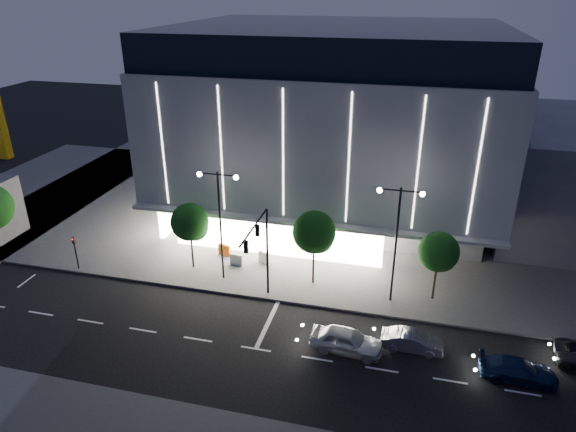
% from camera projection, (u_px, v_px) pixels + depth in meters
% --- Properties ---
extents(ground, '(160.00, 160.00, 0.00)m').
position_uv_depth(ground, '(234.00, 330.00, 34.65)').
color(ground, black).
rests_on(ground, ground).
extents(sidewalk_museum, '(70.00, 40.00, 0.15)m').
position_uv_depth(sidewalk_museum, '(354.00, 202.00, 54.70)').
color(sidewalk_museum, '#474747').
rests_on(sidewalk_museum, ground).
extents(museum, '(30.00, 25.80, 18.00)m').
position_uv_depth(museum, '(336.00, 120.00, 49.83)').
color(museum, '#4C4C51').
rests_on(museum, ground).
extents(traffic_mast, '(0.33, 5.89, 7.07)m').
position_uv_depth(traffic_mast, '(261.00, 244.00, 35.29)').
color(traffic_mast, black).
rests_on(traffic_mast, ground).
extents(street_lamp_west, '(3.16, 0.36, 9.00)m').
position_uv_depth(street_lamp_west, '(220.00, 211.00, 38.14)').
color(street_lamp_west, black).
rests_on(street_lamp_west, ground).
extents(street_lamp_east, '(3.16, 0.36, 9.00)m').
position_uv_depth(street_lamp_east, '(397.00, 229.00, 35.27)').
color(street_lamp_east, black).
rests_on(street_lamp_east, ground).
extents(ped_signal_far, '(0.22, 0.24, 3.00)m').
position_uv_depth(ped_signal_far, '(75.00, 250.00, 41.15)').
color(ped_signal_far, black).
rests_on(ped_signal_far, ground).
extents(tree_left, '(3.02, 3.02, 5.72)m').
position_uv_depth(tree_left, '(190.00, 224.00, 40.49)').
color(tree_left, black).
rests_on(tree_left, ground).
extents(tree_mid, '(3.25, 3.25, 6.15)m').
position_uv_depth(tree_mid, '(314.00, 234.00, 38.16)').
color(tree_mid, black).
rests_on(tree_mid, ground).
extents(tree_right, '(2.91, 2.91, 5.51)m').
position_uv_depth(tree_right, '(439.00, 254.00, 36.36)').
color(tree_right, black).
rests_on(tree_right, ground).
extents(car_lead, '(4.78, 2.25, 1.58)m').
position_uv_depth(car_lead, '(346.00, 340.00, 32.42)').
color(car_lead, '#B7BABF').
rests_on(car_lead, ground).
extents(car_second, '(3.90, 1.37, 1.28)m').
position_uv_depth(car_second, '(412.00, 341.00, 32.59)').
color(car_second, '#9C9EA3').
rests_on(car_second, ground).
extents(car_third, '(4.46, 1.83, 1.29)m').
position_uv_depth(car_third, '(518.00, 370.00, 30.13)').
color(car_third, '#122244').
rests_on(car_third, ground).
extents(barrier_b, '(1.12, 0.39, 1.00)m').
position_uv_depth(barrier_b, '(236.00, 259.00, 42.18)').
color(barrier_b, silver).
rests_on(barrier_b, sidewalk_museum).
extents(barrier_c, '(1.13, 0.46, 1.00)m').
position_uv_depth(barrier_c, '(224.00, 250.00, 43.67)').
color(barrier_c, '#E8560C').
rests_on(barrier_c, sidewalk_museum).
extents(barrier_d, '(1.11, 0.64, 1.00)m').
position_uv_depth(barrier_d, '(264.00, 258.00, 42.47)').
color(barrier_d, silver).
rests_on(barrier_d, sidewalk_museum).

